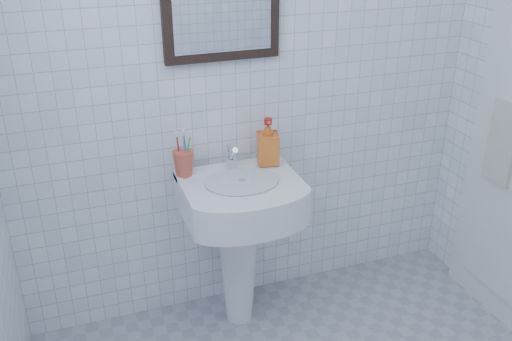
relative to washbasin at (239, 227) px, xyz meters
name	(u,v)px	position (x,y,z in m)	size (l,w,h in m)	color
wall_back	(250,54)	(0.13, 0.22, 0.72)	(2.20, 0.02, 2.50)	white
washbasin	(239,227)	(0.00, 0.00, 0.00)	(0.51, 0.37, 0.78)	white
faucet	(232,159)	(0.00, 0.09, 0.30)	(0.05, 0.10, 0.12)	silver
toothbrush_cup	(184,163)	(-0.22, 0.10, 0.31)	(0.09, 0.09, 0.11)	#CA5038
soap_dispenser	(268,141)	(0.17, 0.09, 0.36)	(0.09, 0.10, 0.21)	#E95C16
hand_towel	(503,143)	(1.17, -0.25, 0.34)	(0.03, 0.16, 0.38)	beige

